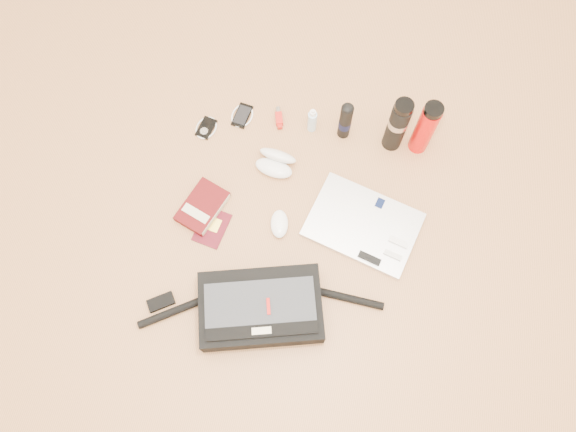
{
  "coord_description": "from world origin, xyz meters",
  "views": [
    {
      "loc": [
        0.14,
        -0.58,
        1.9
      ],
      "look_at": [
        0.0,
        0.07,
        0.06
      ],
      "focal_mm": 35.0,
      "sensor_mm": 36.0,
      "label": 1
    }
  ],
  "objects_px": {
    "messenger_bag": "(260,308)",
    "thermos_black": "(397,125)",
    "laptop": "(363,225)",
    "thermos_red": "(425,128)",
    "book": "(203,207)"
  },
  "relations": [
    {
      "from": "laptop",
      "to": "thermos_black",
      "type": "bearing_deg",
      "value": 95.84
    },
    {
      "from": "messenger_bag",
      "to": "thermos_black",
      "type": "bearing_deg",
      "value": 48.55
    },
    {
      "from": "laptop",
      "to": "messenger_bag",
      "type": "bearing_deg",
      "value": -114.21
    },
    {
      "from": "thermos_red",
      "to": "laptop",
      "type": "bearing_deg",
      "value": -112.45
    },
    {
      "from": "messenger_bag",
      "to": "book",
      "type": "bearing_deg",
      "value": 115.61
    },
    {
      "from": "messenger_bag",
      "to": "thermos_black",
      "type": "xyz_separation_m",
      "value": [
        0.34,
        0.72,
        0.09
      ]
    },
    {
      "from": "book",
      "to": "thermos_black",
      "type": "distance_m",
      "value": 0.76
    },
    {
      "from": "messenger_bag",
      "to": "book",
      "type": "relative_size",
      "value": 3.7
    },
    {
      "from": "messenger_bag",
      "to": "book",
      "type": "xyz_separation_m",
      "value": [
        -0.29,
        0.32,
        -0.04
      ]
    },
    {
      "from": "laptop",
      "to": "book",
      "type": "relative_size",
      "value": 1.99
    },
    {
      "from": "messenger_bag",
      "to": "thermos_red",
      "type": "distance_m",
      "value": 0.86
    },
    {
      "from": "laptop",
      "to": "thermos_black",
      "type": "height_order",
      "value": "thermos_black"
    },
    {
      "from": "messenger_bag",
      "to": "thermos_black",
      "type": "height_order",
      "value": "thermos_black"
    },
    {
      "from": "laptop",
      "to": "book",
      "type": "height_order",
      "value": "laptop"
    },
    {
      "from": "laptop",
      "to": "thermos_red",
      "type": "height_order",
      "value": "thermos_red"
    }
  ]
}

